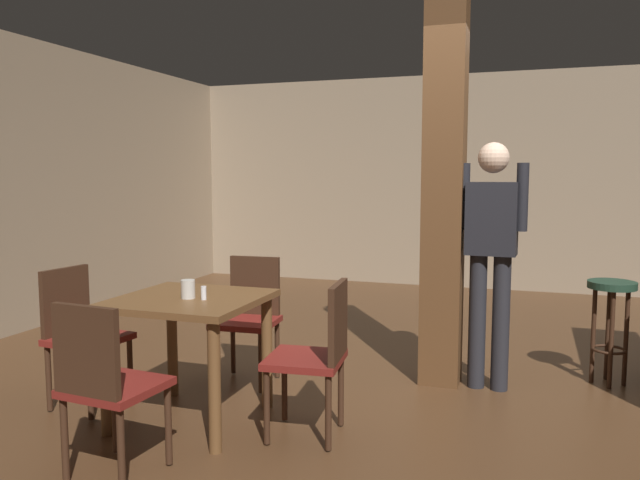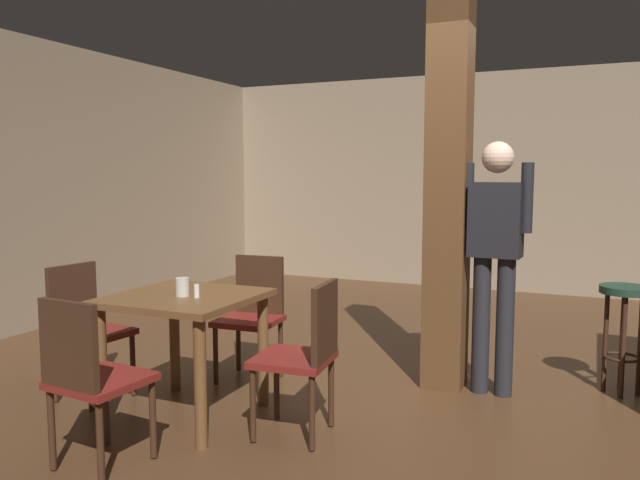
{
  "view_description": "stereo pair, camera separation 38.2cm",
  "coord_description": "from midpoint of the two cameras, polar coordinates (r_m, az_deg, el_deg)",
  "views": [
    {
      "loc": [
        0.63,
        -3.93,
        1.5
      ],
      "look_at": [
        -0.74,
        0.08,
        1.06
      ],
      "focal_mm": 35.0,
      "sensor_mm": 36.0,
      "label": 1
    },
    {
      "loc": [
        0.98,
        -3.79,
        1.5
      ],
      "look_at": [
        -0.74,
        0.08,
        1.06
      ],
      "focal_mm": 35.0,
      "sensor_mm": 36.0,
      "label": 2
    }
  ],
  "objects": [
    {
      "name": "chair_north",
      "position": [
        4.59,
        -8.85,
        -6.57
      ],
      "size": [
        0.45,
        0.45,
        0.89
      ],
      "color": "maroon",
      "rests_on": "ground_plane"
    },
    {
      "name": "napkin_cup",
      "position": [
        3.83,
        -14.8,
        -4.39
      ],
      "size": [
        0.08,
        0.08,
        0.11
      ],
      "primitive_type": "cylinder",
      "color": "beige",
      "rests_on": "dining_table"
    },
    {
      "name": "standing_person",
      "position": [
        4.4,
        13.0,
        -0.66
      ],
      "size": [
        0.47,
        0.22,
        1.72
      ],
      "color": "black",
      "rests_on": "ground_plane"
    },
    {
      "name": "chair_south",
      "position": [
        3.33,
        -22.29,
        -11.86
      ],
      "size": [
        0.46,
        0.46,
        0.89
      ],
      "color": "maroon",
      "rests_on": "ground_plane"
    },
    {
      "name": "chair_west",
      "position": [
        4.42,
        -23.48,
        -7.51
      ],
      "size": [
        0.46,
        0.46,
        0.89
      ],
      "color": "maroon",
      "rests_on": "ground_plane"
    },
    {
      "name": "wall_back",
      "position": [
        8.4,
        13.35,
        5.17
      ],
      "size": [
        8.0,
        0.1,
        2.8
      ],
      "primitive_type": "cube",
      "color": "gray",
      "rests_on": "ground_plane"
    },
    {
      "name": "ground_plane",
      "position": [
        4.22,
        6.8,
        -14.87
      ],
      "size": [
        10.8,
        10.8,
        0.0
      ],
      "primitive_type": "plane",
      "color": "#4C301C"
    },
    {
      "name": "bar_stool_near",
      "position": [
        4.83,
        23.04,
        -5.79
      ],
      "size": [
        0.33,
        0.33,
        0.75
      ],
      "color": "#1E3828",
      "rests_on": "ground_plane"
    },
    {
      "name": "dining_table",
      "position": [
        3.91,
        -14.59,
        -7.22
      ],
      "size": [
        0.84,
        0.84,
        0.77
      ],
      "color": "brown",
      "rests_on": "ground_plane"
    },
    {
      "name": "salt_shaker",
      "position": [
        3.77,
        -13.48,
        -4.75
      ],
      "size": [
        0.03,
        0.03,
        0.08
      ],
      "primitive_type": "cylinder",
      "color": "silver",
      "rests_on": "dining_table"
    },
    {
      "name": "pillar",
      "position": [
        4.46,
        8.87,
        4.63
      ],
      "size": [
        0.28,
        0.28,
        2.8
      ],
      "primitive_type": "cube",
      "color": "brown",
      "rests_on": "ground_plane"
    },
    {
      "name": "chair_east",
      "position": [
        3.59,
        -3.28,
        -10.11
      ],
      "size": [
        0.46,
        0.46,
        0.89
      ],
      "color": "maroon",
      "rests_on": "ground_plane"
    }
  ]
}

